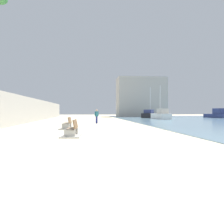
{
  "coord_description": "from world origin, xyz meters",
  "views": [
    {
      "loc": [
        -0.1,
        -10.46,
        1.5
      ],
      "look_at": [
        2.86,
        15.81,
        1.35
      ],
      "focal_mm": 36.51,
      "sensor_mm": 36.0,
      "label": 1
    }
  ],
  "objects": [
    {
      "name": "seawall",
      "position": [
        -7.5,
        18.0,
        1.58
      ],
      "size": [
        0.8,
        64.0,
        3.17
      ],
      "primitive_type": "cube",
      "color": "#ADAAA3",
      "rests_on": "ground"
    },
    {
      "name": "ground_plane",
      "position": [
        0.0,
        18.0,
        0.0
      ],
      "size": [
        120.0,
        120.0,
        0.0
      ],
      "primitive_type": "plane",
      "color": "beige"
    },
    {
      "name": "boat_nearest",
      "position": [
        26.86,
        33.9,
        0.74
      ],
      "size": [
        2.96,
        5.9,
        1.95
      ],
      "color": "navy",
      "rests_on": "water_bay"
    },
    {
      "name": "bench_near",
      "position": [
        -0.95,
        2.99,
        0.23
      ],
      "size": [
        1.22,
        2.16,
        0.98
      ],
      "color": "#ADAAA3",
      "rests_on": "ground"
    },
    {
      "name": "bench_far",
      "position": [
        -1.67,
        8.56,
        0.23
      ],
      "size": [
        1.18,
        2.14,
        0.98
      ],
      "color": "#ADAAA3",
      "rests_on": "ground"
    },
    {
      "name": "boat_distant",
      "position": [
        13.04,
        28.56,
        0.74
      ],
      "size": [
        2.12,
        5.61,
        5.98
      ],
      "color": "white",
      "rests_on": "water_bay"
    },
    {
      "name": "person_walking",
      "position": [
        1.09,
        16.26,
        0.97
      ],
      "size": [
        0.48,
        0.31,
        1.67
      ],
      "color": "navy",
      "rests_on": "ground"
    },
    {
      "name": "harbor_building",
      "position": [
        13.66,
        46.0,
        4.9
      ],
      "size": [
        12.0,
        6.0,
        9.81
      ],
      "primitive_type": "cube",
      "color": "#ADAAA3",
      "rests_on": "ground"
    },
    {
      "name": "boat_far_left",
      "position": [
        13.06,
        35.91,
        0.7
      ],
      "size": [
        4.42,
        5.09,
        6.36
      ],
      "color": "black",
      "rests_on": "water_bay"
    }
  ]
}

